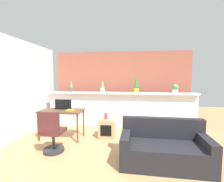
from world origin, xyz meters
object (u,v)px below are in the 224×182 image
(office_chair, at_px, (52,135))
(vase_on_shelf, at_px, (106,116))
(potted_plant_3, at_px, (175,88))
(potted_plant_0, at_px, (71,87))
(potted_plant_2, at_px, (136,85))
(desk, at_px, (62,113))
(side_cube_shelf, at_px, (107,128))
(book_on_desk, at_px, (71,110))
(potted_plant_1, at_px, (102,86))
(tv_monitor, at_px, (63,104))
(couch, at_px, (164,149))

(office_chair, xyz_separation_m, vase_on_shelf, (0.99, 0.98, 0.19))
(potted_plant_3, distance_m, vase_on_shelf, 2.34)
(potted_plant_0, distance_m, potted_plant_2, 2.14)
(desk, bearing_deg, potted_plant_2, 31.34)
(desk, height_order, side_cube_shelf, desk)
(potted_plant_0, height_order, book_on_desk, potted_plant_0)
(desk, height_order, office_chair, office_chair)
(potted_plant_2, bearing_deg, desk, -148.66)
(desk, xyz_separation_m, vase_on_shelf, (1.13, 0.18, -0.08))
(office_chair, bearing_deg, desk, 100.01)
(potted_plant_1, bearing_deg, potted_plant_0, 178.80)
(potted_plant_0, relative_size, tv_monitor, 0.89)
(potted_plant_3, bearing_deg, office_chair, -146.20)
(office_chair, bearing_deg, potted_plant_0, 99.55)
(potted_plant_0, relative_size, vase_on_shelf, 2.37)
(tv_monitor, distance_m, couch, 2.67)
(potted_plant_1, xyz_separation_m, potted_plant_3, (2.27, 0.04, -0.06))
(book_on_desk, bearing_deg, potted_plant_1, 63.75)
(office_chair, bearing_deg, potted_plant_2, 47.83)
(desk, xyz_separation_m, book_on_desk, (0.26, -0.07, 0.10))
(office_chair, height_order, vase_on_shelf, office_chair)
(vase_on_shelf, xyz_separation_m, book_on_desk, (-0.87, -0.25, 0.19))
(potted_plant_1, distance_m, potted_plant_3, 2.27)
(book_on_desk, bearing_deg, side_cube_shelf, 16.43)
(potted_plant_0, relative_size, book_on_desk, 2.12)
(office_chair, xyz_separation_m, side_cube_shelf, (1.02, 1.00, -0.14))
(desk, xyz_separation_m, office_chair, (0.14, -0.81, -0.28))
(potted_plant_1, height_order, desk, potted_plant_1)
(potted_plant_0, xyz_separation_m, potted_plant_3, (3.32, 0.02, -0.04))
(potted_plant_1, relative_size, potted_plant_3, 1.48)
(potted_plant_1, xyz_separation_m, book_on_desk, (-0.60, -1.22, -0.55))
(side_cube_shelf, relative_size, couch, 0.32)
(potted_plant_3, bearing_deg, tv_monitor, -160.39)
(tv_monitor, bearing_deg, desk, -93.15)
(potted_plant_0, distance_m, office_chair, 2.20)
(potted_plant_1, distance_m, tv_monitor, 1.44)
(potted_plant_2, height_order, desk, potted_plant_2)
(potted_plant_2, distance_m, side_cube_shelf, 1.69)
(potted_plant_0, bearing_deg, potted_plant_1, -1.20)
(potted_plant_2, height_order, side_cube_shelf, potted_plant_2)
(office_chair, distance_m, vase_on_shelf, 1.41)
(side_cube_shelf, bearing_deg, office_chair, -135.42)
(office_chair, bearing_deg, book_on_desk, 80.71)
(potted_plant_2, xyz_separation_m, book_on_desk, (-1.68, -1.25, -0.60))
(potted_plant_2, xyz_separation_m, couch, (0.45, -2.13, -1.08))
(tv_monitor, xyz_separation_m, vase_on_shelf, (1.13, 0.10, -0.30))
(potted_plant_2, height_order, tv_monitor, potted_plant_2)
(potted_plant_0, height_order, potted_plant_2, potted_plant_2)
(couch, bearing_deg, potted_plant_3, 70.99)
(potted_plant_1, bearing_deg, book_on_desk, -116.25)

